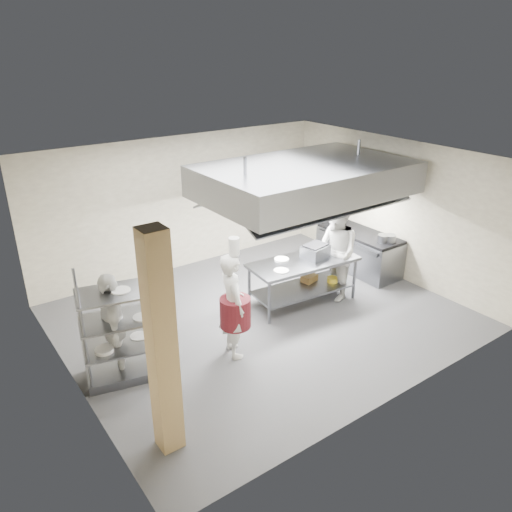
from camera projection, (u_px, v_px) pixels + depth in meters
floor at (263, 317)px, 9.47m from camera, size 7.00×7.00×0.00m
ceiling at (264, 160)px, 8.28m from camera, size 7.00×7.00×0.00m
wall_back at (183, 203)px, 11.11m from camera, size 7.00×0.00×7.00m
wall_left at (63, 299)px, 7.00m from camera, size 0.00×6.00×6.00m
wall_right at (393, 209)px, 10.75m from camera, size 0.00×6.00×6.00m
column at (162, 346)px, 5.90m from camera, size 0.30×0.30×3.00m
exhaust_hood at (306, 179)px, 9.51m from camera, size 4.00×2.50×0.60m
hood_strip_a at (268, 203)px, 9.16m from camera, size 1.60×0.12×0.04m
hood_strip_b at (339, 188)px, 10.12m from camera, size 1.60×0.12×0.04m
wall_shelf at (253, 192)px, 11.95m from camera, size 1.50×0.28×0.04m
island at (303, 282)px, 9.84m from camera, size 2.24×1.11×0.91m
island_worktop at (303, 262)px, 9.67m from camera, size 2.24×1.11×0.06m
island_undershelf at (302, 289)px, 9.90m from camera, size 2.06×1.00×0.04m
pass_rack at (122, 325)px, 7.49m from camera, size 1.33×0.96×1.80m
cooking_range at (359, 252)px, 11.33m from camera, size 0.80×2.00×0.84m
range_top at (360, 233)px, 11.15m from camera, size 0.78×1.96×0.06m
chef_head at (233, 305)px, 8.04m from camera, size 0.58×0.74×1.81m
chef_line at (336, 252)px, 9.84m from camera, size 1.02×1.15×1.98m
chef_plating at (113, 325)px, 7.56m from camera, size 0.70×1.09×1.73m
griddle at (315, 251)px, 9.77m from camera, size 0.57×0.48×0.24m
wicker_basket at (309, 278)px, 10.14m from camera, size 0.36×0.28×0.14m
stockpot at (390, 239)px, 10.54m from camera, size 0.24×0.24×0.17m
plate_stack at (124, 343)px, 7.62m from camera, size 0.28×0.28×0.05m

